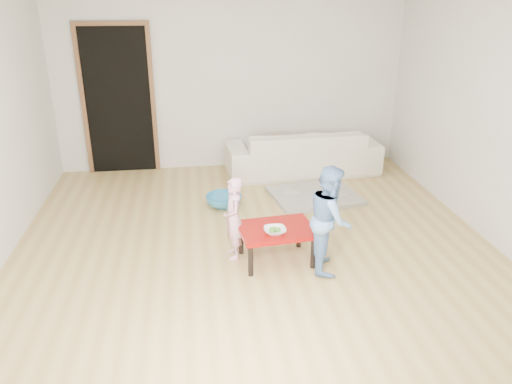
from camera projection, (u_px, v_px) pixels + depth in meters
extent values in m
cube|color=#B18C4B|center=(254.00, 241.00, 5.36)|extent=(5.00, 5.00, 0.01)
cube|color=silver|center=(231.00, 79.00, 7.15)|extent=(5.00, 0.02, 2.60)
cube|color=silver|center=(492.00, 115.00, 5.17)|extent=(0.02, 5.00, 2.60)
imported|color=silver|center=(302.00, 151.00, 7.24)|extent=(2.22, 0.96, 0.64)
cube|color=orange|center=(288.00, 144.00, 7.01)|extent=(0.58, 0.53, 0.13)
imported|color=white|center=(275.00, 231.00, 4.73)|extent=(0.21, 0.21, 0.05)
imported|color=pink|center=(234.00, 218.00, 4.90)|extent=(0.23, 0.32, 0.84)
imported|color=#577BCB|center=(330.00, 219.00, 4.67)|extent=(0.48, 0.57, 1.04)
imported|color=teal|center=(224.00, 201.00, 6.19)|extent=(0.45, 0.45, 0.14)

